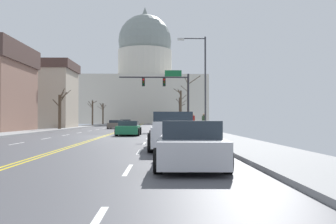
{
  "coord_description": "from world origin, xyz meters",
  "views": [
    {
      "loc": [
        4.34,
        -28.67,
        1.37
      ],
      "look_at": [
        5.68,
        28.36,
        2.42
      ],
      "focal_mm": 38.9,
      "sensor_mm": 36.0,
      "label": 1
    }
  ],
  "objects_px": {
    "pickup_truck_near_03": "(173,132)",
    "signal_gantry": "(169,87)",
    "sedan_oncoming_00": "(116,125)",
    "sedan_oncoming_01": "(126,123)",
    "sedan_near_02": "(176,131)",
    "pedestrian_00": "(193,121)",
    "street_lamp_right": "(202,76)",
    "sedan_near_00": "(168,127)",
    "pedestrian_01": "(204,122)",
    "sedan_near_01": "(129,129)",
    "bicycle_parked": "(202,129)",
    "sedan_near_04": "(190,145)"
  },
  "relations": [
    {
      "from": "sedan_near_02",
      "to": "sedan_near_04",
      "type": "bearing_deg",
      "value": -90.64
    },
    {
      "from": "sedan_near_01",
      "to": "sedan_oncoming_00",
      "type": "bearing_deg",
      "value": 99.65
    },
    {
      "from": "street_lamp_right",
      "to": "pedestrian_00",
      "type": "distance_m",
      "value": 8.94
    },
    {
      "from": "sedan_near_02",
      "to": "pickup_truck_near_03",
      "type": "relative_size",
      "value": 0.86
    },
    {
      "from": "pedestrian_00",
      "to": "pickup_truck_near_03",
      "type": "bearing_deg",
      "value": -97.73
    },
    {
      "from": "sedan_near_00",
      "to": "pickup_truck_near_03",
      "type": "relative_size",
      "value": 0.79
    },
    {
      "from": "sedan_oncoming_00",
      "to": "pedestrian_00",
      "type": "xyz_separation_m",
      "value": [
        9.62,
        -11.93,
        0.56
      ]
    },
    {
      "from": "sedan_near_00",
      "to": "street_lamp_right",
      "type": "bearing_deg",
      "value": -65.62
    },
    {
      "from": "sedan_near_00",
      "to": "sedan_near_04",
      "type": "relative_size",
      "value": 0.93
    },
    {
      "from": "sedan_oncoming_00",
      "to": "sedan_oncoming_01",
      "type": "bearing_deg",
      "value": 89.64
    },
    {
      "from": "street_lamp_right",
      "to": "sedan_near_00",
      "type": "bearing_deg",
      "value": 114.38
    },
    {
      "from": "sedan_oncoming_01",
      "to": "street_lamp_right",
      "type": "bearing_deg",
      "value": -74.08
    },
    {
      "from": "pickup_truck_near_03",
      "to": "bicycle_parked",
      "type": "distance_m",
      "value": 13.68
    },
    {
      "from": "street_lamp_right",
      "to": "sedan_oncoming_01",
      "type": "xyz_separation_m",
      "value": [
        -9.49,
        33.26,
        -4.39
      ]
    },
    {
      "from": "pedestrian_00",
      "to": "pedestrian_01",
      "type": "relative_size",
      "value": 1.04
    },
    {
      "from": "signal_gantry",
      "to": "pickup_truck_near_03",
      "type": "xyz_separation_m",
      "value": [
        -0.43,
        -24.46,
        -4.16
      ]
    },
    {
      "from": "sedan_near_01",
      "to": "bicycle_parked",
      "type": "distance_m",
      "value": 6.08
    },
    {
      "from": "bicycle_parked",
      "to": "pedestrian_00",
      "type": "bearing_deg",
      "value": 89.67
    },
    {
      "from": "sedan_oncoming_00",
      "to": "sedan_near_02",
      "type": "bearing_deg",
      "value": -75.69
    },
    {
      "from": "signal_gantry",
      "to": "bicycle_parked",
      "type": "bearing_deg",
      "value": -77.28
    },
    {
      "from": "signal_gantry",
      "to": "sedan_near_00",
      "type": "xyz_separation_m",
      "value": [
        -0.18,
        -4.6,
        -4.33
      ]
    },
    {
      "from": "bicycle_parked",
      "to": "sedan_oncoming_00",
      "type": "bearing_deg",
      "value": 114.94
    },
    {
      "from": "bicycle_parked",
      "to": "sedan_near_00",
      "type": "bearing_deg",
      "value": 112.45
    },
    {
      "from": "street_lamp_right",
      "to": "sedan_oncoming_00",
      "type": "height_order",
      "value": "street_lamp_right"
    },
    {
      "from": "pedestrian_00",
      "to": "sedan_near_02",
      "type": "bearing_deg",
      "value": -99.34
    },
    {
      "from": "sedan_oncoming_00",
      "to": "sedan_near_04",
      "type": "bearing_deg",
      "value": -80.23
    },
    {
      "from": "sedan_oncoming_00",
      "to": "pedestrian_00",
      "type": "distance_m",
      "value": 15.34
    },
    {
      "from": "street_lamp_right",
      "to": "sedan_near_00",
      "type": "xyz_separation_m",
      "value": [
        -2.69,
        5.93,
        -4.39
      ]
    },
    {
      "from": "sedan_near_01",
      "to": "bicycle_parked",
      "type": "height_order",
      "value": "sedan_near_01"
    },
    {
      "from": "signal_gantry",
      "to": "sedan_oncoming_01",
      "type": "bearing_deg",
      "value": 107.07
    },
    {
      "from": "signal_gantry",
      "to": "sedan_near_02",
      "type": "relative_size",
      "value": 1.69
    },
    {
      "from": "sedan_near_01",
      "to": "bicycle_parked",
      "type": "relative_size",
      "value": 2.4
    },
    {
      "from": "sedan_near_00",
      "to": "sedan_oncoming_00",
      "type": "relative_size",
      "value": 0.96
    },
    {
      "from": "sedan_oncoming_00",
      "to": "bicycle_parked",
      "type": "distance_m",
      "value": 22.69
    },
    {
      "from": "sedan_near_02",
      "to": "sedan_near_04",
      "type": "height_order",
      "value": "sedan_near_04"
    },
    {
      "from": "sedan_near_02",
      "to": "sedan_oncoming_00",
      "type": "xyz_separation_m",
      "value": [
        -7.04,
        27.6,
        -0.03
      ]
    },
    {
      "from": "pedestrian_00",
      "to": "sedan_near_04",
      "type": "bearing_deg",
      "value": -95.51
    },
    {
      "from": "sedan_oncoming_00",
      "to": "sedan_oncoming_01",
      "type": "xyz_separation_m",
      "value": [
        0.08,
        13.26,
        0.01
      ]
    },
    {
      "from": "sedan_oncoming_01",
      "to": "pedestrian_01",
      "type": "relative_size",
      "value": 2.76
    },
    {
      "from": "sedan_near_01",
      "to": "sedan_near_04",
      "type": "height_order",
      "value": "sedan_near_04"
    },
    {
      "from": "pickup_truck_near_03",
      "to": "signal_gantry",
      "type": "bearing_deg",
      "value": 88.99
    },
    {
      "from": "sedan_near_00",
      "to": "bicycle_parked",
      "type": "bearing_deg",
      "value": -67.55
    },
    {
      "from": "pickup_truck_near_03",
      "to": "sedan_oncoming_00",
      "type": "bearing_deg",
      "value": 101.06
    },
    {
      "from": "pedestrian_01",
      "to": "pickup_truck_near_03",
      "type": "bearing_deg",
      "value": -102.53
    },
    {
      "from": "sedan_near_00",
      "to": "sedan_near_01",
      "type": "bearing_deg",
      "value": -117.67
    },
    {
      "from": "signal_gantry",
      "to": "sedan_near_02",
      "type": "height_order",
      "value": "signal_gantry"
    },
    {
      "from": "sedan_near_01",
      "to": "sedan_oncoming_01",
      "type": "bearing_deg",
      "value": 95.76
    },
    {
      "from": "pickup_truck_near_03",
      "to": "sedan_oncoming_01",
      "type": "bearing_deg",
      "value": 97.9
    },
    {
      "from": "street_lamp_right",
      "to": "bicycle_parked",
      "type": "xyz_separation_m",
      "value": [
        -0.0,
        -0.57,
        -4.48
      ]
    },
    {
      "from": "sedan_near_01",
      "to": "pedestrian_00",
      "type": "distance_m",
      "value": 10.57
    }
  ]
}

